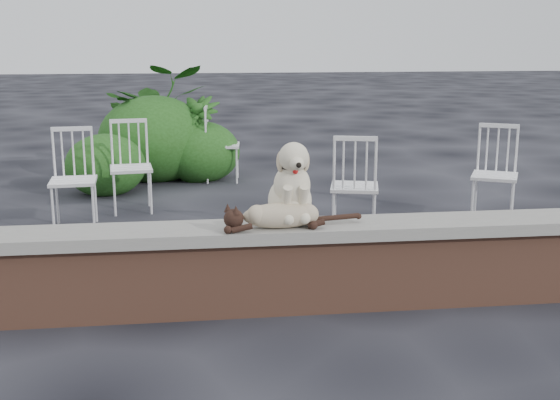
{
  "coord_description": "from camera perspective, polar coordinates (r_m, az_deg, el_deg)",
  "views": [
    {
      "loc": [
        -1.45,
        -4.38,
        1.79
      ],
      "look_at": [
        -0.87,
        0.2,
        0.7
      ],
      "focal_mm": 45.0,
      "sensor_mm": 36.0,
      "label": 1
    }
  ],
  "objects": [
    {
      "name": "brick_wall",
      "position": [
        4.87,
        10.54,
        -5.41
      ],
      "size": [
        6.0,
        0.3,
        0.5
      ],
      "primitive_type": "cube",
      "color": "brown",
      "rests_on": "ground"
    },
    {
      "name": "chair_d",
      "position": [
        7.13,
        17.06,
        2.02
      ],
      "size": [
        0.75,
        0.75,
        0.94
      ],
      "primitive_type": null,
      "rotation": [
        0.0,
        0.0,
        -0.47
      ],
      "color": "white",
      "rests_on": "ground"
    },
    {
      "name": "dog",
      "position": [
        4.6,
        0.81,
        1.61
      ],
      "size": [
        0.4,
        0.51,
        0.56
      ],
      "primitive_type": null,
      "rotation": [
        0.0,
        0.0,
        0.07
      ],
      "color": "beige",
      "rests_on": "capstone"
    },
    {
      "name": "chair_b",
      "position": [
        7.37,
        -12.02,
        2.67
      ],
      "size": [
        0.62,
        0.62,
        0.94
      ],
      "primitive_type": null,
      "rotation": [
        0.0,
        0.0,
        0.11
      ],
      "color": "white",
      "rests_on": "ground"
    },
    {
      "name": "chair_e",
      "position": [
        8.78,
        -4.71,
        4.58
      ],
      "size": [
        0.61,
        0.61,
        0.94
      ],
      "primitive_type": null,
      "rotation": [
        0.0,
        0.0,
        1.48
      ],
      "color": "white",
      "rests_on": "ground"
    },
    {
      "name": "cat",
      "position": [
        4.49,
        0.05,
        -1.14
      ],
      "size": [
        1.11,
        0.34,
        0.19
      ],
      "primitive_type": null,
      "rotation": [
        0.0,
        0.0,
        0.07
      ],
      "color": "tan",
      "rests_on": "capstone"
    },
    {
      "name": "capstone",
      "position": [
        4.78,
        10.69,
        -2.11
      ],
      "size": [
        6.2,
        0.4,
        0.08
      ],
      "primitive_type": "cube",
      "color": "slate",
      "rests_on": "brick_wall"
    },
    {
      "name": "potted_plant_b",
      "position": [
        8.87,
        -6.77,
        4.97
      ],
      "size": [
        0.79,
        0.79,
        1.05
      ],
      "primitive_type": "imported",
      "rotation": [
        0.0,
        0.0,
        -0.47
      ],
      "color": "#1D4413",
      "rests_on": "ground"
    },
    {
      "name": "shrubbery",
      "position": [
        8.88,
        -10.01,
        4.31
      ],
      "size": [
        2.05,
        1.88,
        1.11
      ],
      "color": "#1D4413",
      "rests_on": "ground"
    },
    {
      "name": "chair_c",
      "position": [
        6.36,
        6.08,
        1.23
      ],
      "size": [
        0.68,
        0.68,
        0.94
      ],
      "primitive_type": null,
      "rotation": [
        0.0,
        0.0,
        2.9
      ],
      "color": "white",
      "rests_on": "ground"
    },
    {
      "name": "potted_plant_a",
      "position": [
        9.36,
        -10.01,
        6.49
      ],
      "size": [
        1.47,
        1.33,
        1.43
      ],
      "primitive_type": "imported",
      "rotation": [
        0.0,
        0.0,
        0.18
      ],
      "color": "#1D4413",
      "rests_on": "ground"
    },
    {
      "name": "chair_a",
      "position": [
        6.86,
        -16.47,
        1.64
      ],
      "size": [
        0.6,
        0.6,
        0.94
      ],
      "primitive_type": null,
      "rotation": [
        0.0,
        0.0,
        0.07
      ],
      "color": "white",
      "rests_on": "ground"
    },
    {
      "name": "ground",
      "position": [
        4.95,
        10.42,
        -8.15
      ],
      "size": [
        60.0,
        60.0,
        0.0
      ],
      "primitive_type": "plane",
      "color": "black",
      "rests_on": "ground"
    }
  ]
}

